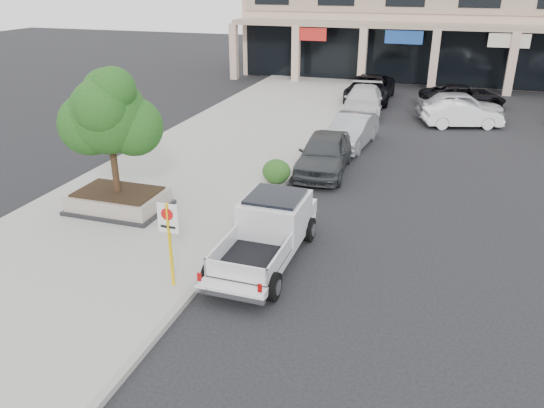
{
  "coord_description": "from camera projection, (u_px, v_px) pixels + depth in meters",
  "views": [
    {
      "loc": [
        3.97,
        -12.41,
        7.51
      ],
      "look_at": [
        -0.56,
        1.5,
        1.2
      ],
      "focal_mm": 35.0,
      "sensor_mm": 36.0,
      "label": 1
    }
  ],
  "objects": [
    {
      "name": "planter_tree",
      "position": [
        115.0,
        115.0,
        16.99
      ],
      "size": [
        2.9,
        2.55,
        4.0
      ],
      "color": "black",
      "rests_on": "planter"
    },
    {
      "name": "curb",
      "position": [
        284.0,
        184.0,
        20.59
      ],
      "size": [
        0.2,
        52.0,
        0.15
      ],
      "primitive_type": "cube",
      "color": "gray",
      "rests_on": "ground"
    },
    {
      "name": "hedge",
      "position": [
        276.0,
        171.0,
        20.32
      ],
      "size": [
        1.1,
        0.99,
        0.93
      ],
      "primitive_type": "ellipsoid",
      "color": "#124016",
      "rests_on": "sidewalk"
    },
    {
      "name": "lot_car_d",
      "position": [
        463.0,
        96.0,
        32.59
      ],
      "size": [
        5.6,
        4.02,
        1.42
      ],
      "primitive_type": "imported",
      "rotation": [
        0.0,
        0.0,
        1.94
      ],
      "color": "black",
      "rests_on": "ground"
    },
    {
      "name": "curb_car_c",
      "position": [
        363.0,
        101.0,
        31.12
      ],
      "size": [
        2.6,
        5.53,
        1.56
      ],
      "primitive_type": "imported",
      "rotation": [
        0.0,
        0.0,
        0.08
      ],
      "color": "silver",
      "rests_on": "ground"
    },
    {
      "name": "planter",
      "position": [
        119.0,
        200.0,
        18.06
      ],
      "size": [
        3.2,
        2.2,
        0.68
      ],
      "color": "black",
      "rests_on": "sidewalk"
    },
    {
      "name": "pickup_truck",
      "position": [
        264.0,
        235.0,
        14.84
      ],
      "size": [
        2.04,
        5.34,
        1.67
      ],
      "primitive_type": null,
      "rotation": [
        0.0,
        0.0,
        -0.01
      ],
      "color": "silver",
      "rests_on": "ground"
    },
    {
      "name": "no_parking_sign",
      "position": [
        169.0,
        234.0,
        13.14
      ],
      "size": [
        0.55,
        0.09,
        2.3
      ],
      "color": "yellow",
      "rests_on": "sidewalk"
    },
    {
      "name": "lot_car_a",
      "position": [
        460.0,
        106.0,
        29.75
      ],
      "size": [
        5.11,
        3.22,
        1.62
      ],
      "primitive_type": "imported",
      "rotation": [
        0.0,
        0.0,
        1.87
      ],
      "color": "#B0B1B8",
      "rests_on": "ground"
    },
    {
      "name": "curb_car_a",
      "position": [
        324.0,
        153.0,
        21.78
      ],
      "size": [
        2.18,
        4.88,
        1.63
      ],
      "primitive_type": "imported",
      "rotation": [
        0.0,
        0.0,
        0.05
      ],
      "color": "#333638",
      "rests_on": "ground"
    },
    {
      "name": "lot_car_b",
      "position": [
        463.0,
        115.0,
        28.41
      ],
      "size": [
        4.34,
        2.61,
        1.35
      ],
      "primitive_type": "imported",
      "rotation": [
        0.0,
        0.0,
        1.88
      ],
      "color": "white",
      "rests_on": "ground"
    },
    {
      "name": "curb_car_b",
      "position": [
        351.0,
        131.0,
        25.09
      ],
      "size": [
        2.07,
        4.72,
        1.51
      ],
      "primitive_type": "imported",
      "rotation": [
        0.0,
        0.0,
        -0.1
      ],
      "color": "#92959A",
      "rests_on": "ground"
    },
    {
      "name": "ground",
      "position": [
        274.0,
        266.0,
        14.93
      ],
      "size": [
        120.0,
        120.0,
        0.0
      ],
      "primitive_type": "plane",
      "color": "black",
      "rests_on": "ground"
    },
    {
      "name": "curb_car_d",
      "position": [
        370.0,
        89.0,
        34.24
      ],
      "size": [
        2.76,
        5.92,
        1.64
      ],
      "primitive_type": "imported",
      "rotation": [
        0.0,
        0.0,
        0.01
      ],
      "color": "black",
      "rests_on": "ground"
    },
    {
      "name": "sidewalk",
      "position": [
        192.0,
        173.0,
        21.71
      ],
      "size": [
        8.0,
        52.0,
        0.15
      ],
      "primitive_type": "cube",
      "color": "gray",
      "rests_on": "ground"
    },
    {
      "name": "strip_mall",
      "position": [
        510.0,
        15.0,
        40.41
      ],
      "size": [
        40.55,
        12.43,
        9.5
      ],
      "color": "tan",
      "rests_on": "ground"
    }
  ]
}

